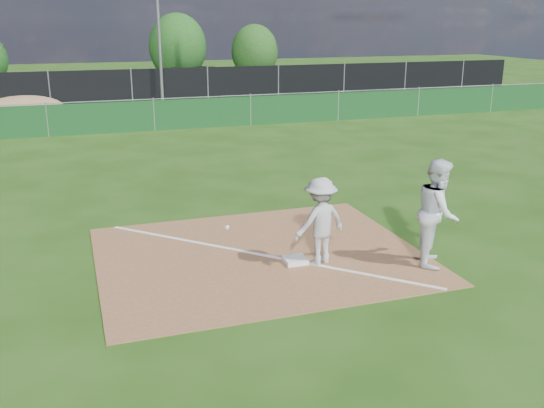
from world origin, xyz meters
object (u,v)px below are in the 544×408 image
Objects in this scene: car_right at (213,78)px; car_mid at (124,82)px; first_base at (295,260)px; tree_right at (255,52)px; play_at_first at (320,221)px; tree_mid at (178,47)px; runner at (438,212)px; light_pole at (159,24)px.

car_mid is at bearing 95.67° from car_right.
first_base is 34.01m from tree_right.
car_right is at bearing -99.80° from car_mid.
tree_right is at bearing 75.00° from play_at_first.
car_right is 1.05× the size of tree_mid.
runner is at bearing -17.33° from play_at_first.
runner is at bearing -86.43° from light_pole.
play_at_first reaches higher than first_base.
tree_right reaches higher than first_base.
car_right is at bearing -75.12° from tree_mid.
tree_right is (9.71, 5.47, 1.31)m from car_mid.
tree_right is (9.21, 32.68, 1.94)m from first_base.
tree_right is at bearing -2.19° from tree_mid.
play_at_first is at bearing -91.49° from light_pole.
tree_mid reaches higher than car_mid.
light_pole is at bearing 87.44° from first_base.
first_base is 0.10× the size of tree_right.
tree_right is at bearing 20.47° from runner.
car_right is at bearing 80.64° from play_at_first.
light_pole is 1.64× the size of car_right.
play_at_first is at bearing -95.79° from tree_mid.
light_pole reaches higher than tree_right.
car_mid reaches higher than first_base.
light_pole is at bearing -104.62° from tree_mid.
runner is (2.02, -0.63, 0.15)m from play_at_first.
first_base is 28.49m from car_right.
car_mid is at bearing 37.91° from runner.
light_pole is 23.30m from runner.
car_mid is (-0.51, 27.21, 0.64)m from first_base.
car_right is (5.06, 28.03, 0.65)m from first_base.
play_at_first is 34.02m from tree_right.
car_right reaches higher than first_base.
tree_mid is (-1.29, 4.87, 1.68)m from car_right.
tree_mid is at bearing 83.47° from first_base.
tree_mid is (3.35, 33.05, 1.57)m from play_at_first.
runner is 34.16m from tree_right.
car_mid is 11.23m from tree_right.
play_at_first is at bearing 163.75° from car_mid.
light_pole reaches higher than runner.
first_base is 33.19m from tree_mid.
light_pole is 19.69× the size of first_base.
runner is 0.40× the size of car_right.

